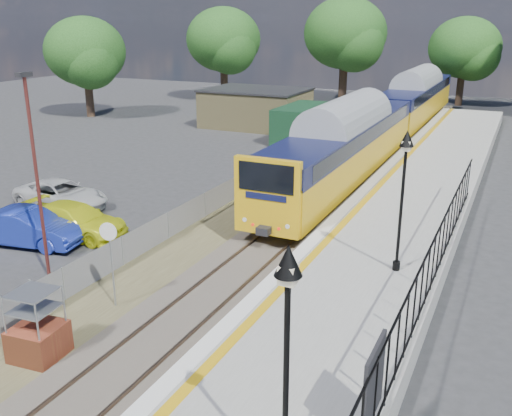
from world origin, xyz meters
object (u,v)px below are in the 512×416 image
Objects in this scene: victorian_lamp_south at (287,317)px; car_yellow at (75,220)px; brick_plinth at (37,326)px; victorian_lamp_north at (404,169)px; train at (389,116)px; car_white at (61,195)px; speed_sign at (110,250)px; carpark_lamp at (35,166)px; car_blue at (28,227)px.

victorian_lamp_south reaches higher than car_yellow.
victorian_lamp_north is at bearing 44.88° from brick_plinth.
car_yellow is (-7.94, -22.21, -1.65)m from train.
victorian_lamp_south is at bearing -126.47° from car_yellow.
victorian_lamp_south is 2.29× the size of brick_plinth.
brick_plinth is 0.42× the size of car_white.
speed_sign is at bearing -125.39° from car_white.
train is 23.65m from car_yellow.
car_yellow is 4.15m from car_white.
car_yellow is (-5.44, 7.46, -0.28)m from brick_plinth.
car_yellow is 1.00× the size of car_white.
train is 22.62m from car_white.
victorian_lamp_north is at bearing -89.34° from car_yellow.
train is 8.60× the size of car_yellow.
victorian_lamp_south reaches higher than train.
car_white is (-16.66, 12.31, -3.64)m from victorian_lamp_south.
carpark_lamp is (-3.58, 0.84, 2.08)m from speed_sign.
speed_sign is at bearing -95.38° from train.
victorian_lamp_north is at bearing -92.20° from car_blue.
car_white is at bearing 143.55° from victorian_lamp_south.
carpark_lamp is 1.49× the size of car_yellow.
car_yellow is at bearing 144.21° from victorian_lamp_south.
victorian_lamp_north is 1.01× the size of car_blue.
brick_plinth is 8.73m from car_blue.
brick_plinth reaches higher than car_white.
victorian_lamp_south is at bearing -15.59° from brick_plinth.
train is 29.81m from brick_plinth.
brick_plinth is (-8.00, 2.23, -3.33)m from victorian_lamp_south.
train is 9.00× the size of car_blue.
train is 5.77× the size of carpark_lamp.
train is at bearing 85.18° from brick_plinth.
speed_sign is (-2.50, -26.53, -0.39)m from train.
speed_sign is (0.00, 3.14, 0.98)m from brick_plinth.
car_white is (-2.21, 4.20, -0.09)m from car_blue.
car_white is (-5.08, 6.09, -3.38)m from carpark_lamp.
victorian_lamp_north reaches higher than car_blue.
speed_sign is 7.06m from car_yellow.
speed_sign is (-7.80, -4.63, -2.35)m from victorian_lamp_north.
speed_sign is 0.60× the size of car_yellow.
brick_plinth is 6.17m from carpark_lamp.
victorian_lamp_north is at bearing 91.15° from victorian_lamp_south.
car_blue is (-14.45, 8.10, -3.55)m from victorian_lamp_south.
victorian_lamp_south is 0.97× the size of car_yellow.
brick_plinth is at bearing -102.25° from speed_sign.
victorian_lamp_south is at bearing -28.21° from carpark_lamp.
car_blue reaches higher than car_yellow.
victorian_lamp_north is 0.97× the size of car_white.
car_blue is at bearing 146.65° from carpark_lamp.
victorian_lamp_north reaches higher than brick_plinth.
victorian_lamp_south reaches higher than speed_sign.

